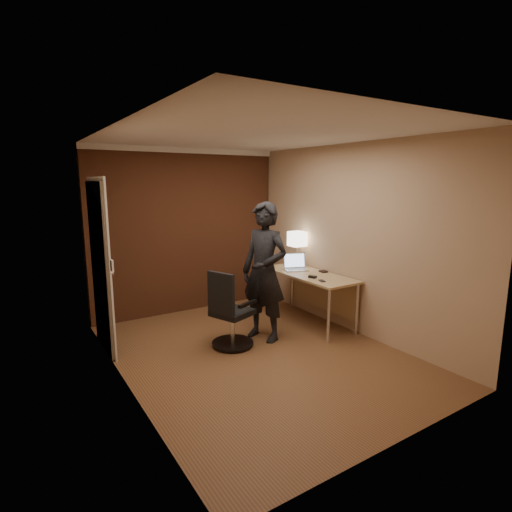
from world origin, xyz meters
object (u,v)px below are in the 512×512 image
(office_chair, at_px, (229,315))
(mouse, at_px, (312,277))
(person, at_px, (264,272))
(desk, at_px, (313,282))
(desk_lamp, at_px, (297,239))
(laptop, at_px, (295,265))
(wallet, at_px, (323,271))
(phone, at_px, (322,281))

(office_chair, bearing_deg, mouse, -3.52)
(mouse, distance_m, person, 0.73)
(mouse, bearing_deg, desk, 28.25)
(desk_lamp, relative_size, mouse, 5.35)
(laptop, relative_size, wallet, 3.65)
(wallet, height_order, person, person)
(desk, xyz_separation_m, wallet, (0.15, -0.05, 0.14))
(desk, bearing_deg, desk_lamp, 80.43)
(phone, bearing_deg, desk, 83.46)
(wallet, bearing_deg, office_chair, -176.17)
(desk, relative_size, desk_lamp, 2.80)
(desk_lamp, height_order, wallet, desk_lamp)
(desk_lamp, relative_size, wallet, 4.86)
(person, bearing_deg, desk, 77.57)
(desk_lamp, distance_m, laptop, 0.41)
(desk, xyz_separation_m, office_chair, (-1.45, -0.15, -0.18))
(person, bearing_deg, laptop, 97.20)
(wallet, relative_size, person, 0.06)
(mouse, bearing_deg, wallet, 7.06)
(phone, xyz_separation_m, office_chair, (-1.23, 0.28, -0.32))
(laptop, height_order, phone, laptop)
(desk, distance_m, office_chair, 1.47)
(desk, distance_m, mouse, 0.34)
(desk, xyz_separation_m, person, (-0.92, -0.13, 0.28))
(desk, height_order, laptop, laptop)
(laptop, height_order, office_chair, office_chair)
(desk, height_order, office_chair, office_chair)
(mouse, distance_m, office_chair, 1.28)
(laptop, xyz_separation_m, mouse, (-0.13, -0.55, -0.05))
(wallet, distance_m, office_chair, 1.63)
(desk, xyz_separation_m, phone, (-0.22, -0.43, 0.13))
(desk, distance_m, person, 0.97)
(person, bearing_deg, phone, 46.06)
(laptop, xyz_separation_m, phone, (-0.15, -0.75, -0.06))
(desk, relative_size, wallet, 13.64)
(laptop, distance_m, office_chair, 1.50)
(phone, distance_m, office_chair, 1.30)
(desk, height_order, wallet, wallet)
(laptop, bearing_deg, person, -152.13)
(office_chair, bearing_deg, person, 2.31)
(mouse, height_order, office_chair, office_chair)
(office_chair, bearing_deg, wallet, 3.83)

